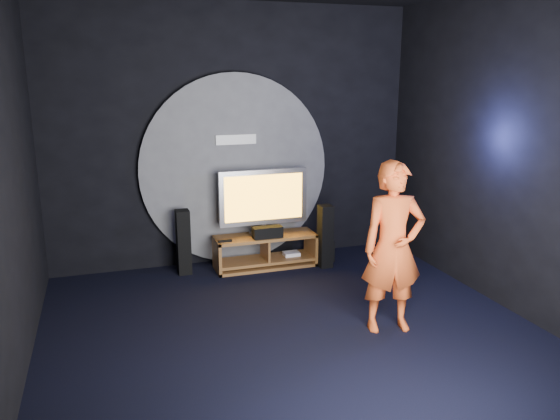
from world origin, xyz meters
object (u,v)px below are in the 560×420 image
object	(u,v)px
subwoofer	(322,250)
media_console	(266,253)
player	(393,248)
tv	(263,199)
tower_speaker_left	(184,242)
tower_speaker_right	(325,236)

from	to	relation	value
subwoofer	media_console	bearing A→B (deg)	-179.73
player	tv	bearing A→B (deg)	116.35
media_console	player	xyz separation A→B (m)	(0.68, -2.19, 0.68)
tower_speaker_left	media_console	bearing A→B (deg)	-4.77
tower_speaker_right	tower_speaker_left	bearing A→B (deg)	169.71
tower_speaker_left	player	distance (m)	2.93
tv	player	distance (m)	2.36
tower_speaker_left	subwoofer	distance (m)	1.96
tv	subwoofer	distance (m)	1.16
media_console	tower_speaker_right	size ratio (longest dim) A/B	1.60
media_console	tv	distance (m)	0.75
tv	tower_speaker_right	xyz separation A→B (m)	(0.78, -0.32, -0.51)
media_console	tower_speaker_right	world-z (taller)	tower_speaker_right
tower_speaker_right	player	distance (m)	1.99
tower_speaker_left	player	xyz separation A→B (m)	(1.78, -2.28, 0.45)
subwoofer	tower_speaker_right	bearing A→B (deg)	-105.52
media_console	tower_speaker_right	bearing A→B (deg)	-17.80
media_console	tower_speaker_right	distance (m)	0.85
tv	tower_speaker_left	size ratio (longest dim) A/B	1.41
tv	tower_speaker_right	world-z (taller)	tv
media_console	tv	size ratio (longest dim) A/B	1.14
tower_speaker_left	subwoofer	size ratio (longest dim) A/B	2.95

